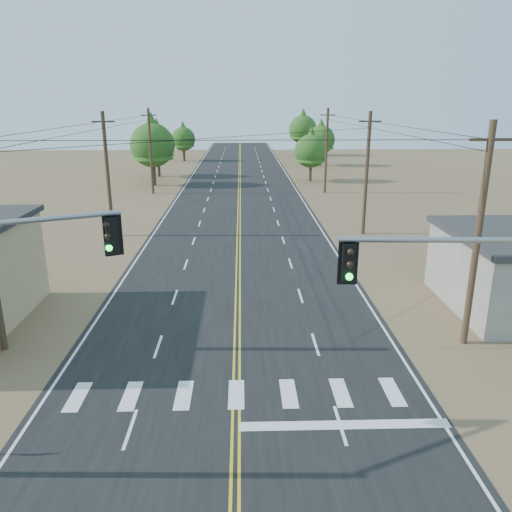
{
  "coord_description": "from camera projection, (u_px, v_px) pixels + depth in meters",
  "views": [
    {
      "loc": [
        0.26,
        -8.6,
        10.68
      ],
      "look_at": [
        0.94,
        14.57,
        3.5
      ],
      "focal_mm": 35.0,
      "sensor_mm": 36.0,
      "label": 1
    }
  ],
  "objects": [
    {
      "name": "utility_pole_left_far",
      "position": [
        151.0,
        151.0,
        59.2
      ],
      "size": [
        1.8,
        0.3,
        10.0
      ],
      "color": "#4C3826",
      "rests_on": "ground"
    },
    {
      "name": "utility_pole_left_mid",
      "position": [
        108.0,
        174.0,
        40.11
      ],
      "size": [
        1.8,
        0.3,
        10.0
      ],
      "color": "#4C3826",
      "rests_on": "ground"
    },
    {
      "name": "road",
      "position": [
        239.0,
        241.0,
        40.0
      ],
      "size": [
        15.0,
        200.0,
        0.02
      ],
      "primitive_type": "cube",
      "color": "black",
      "rests_on": "ground"
    },
    {
      "name": "tree_right_near",
      "position": [
        311.0,
        148.0,
        68.7
      ],
      "size": [
        4.55,
        4.55,
        7.59
      ],
      "color": "#3F2D1E",
      "rests_on": "ground"
    },
    {
      "name": "utility_pole_right_mid",
      "position": [
        367.0,
        173.0,
        40.7
      ],
      "size": [
        1.8,
        0.3,
        10.0
      ],
      "color": "#4C3826",
      "rests_on": "ground"
    },
    {
      "name": "utility_pole_right_near",
      "position": [
        478.0,
        236.0,
        21.6
      ],
      "size": [
        1.8,
        0.3,
        10.0
      ],
      "color": "#4C3826",
      "rests_on": "ground"
    },
    {
      "name": "utility_pole_right_far",
      "position": [
        326.0,
        150.0,
        59.79
      ],
      "size": [
        1.8,
        0.3,
        10.0
      ],
      "color": "#4C3826",
      "rests_on": "ground"
    },
    {
      "name": "tree_right_far",
      "position": [
        303.0,
        127.0,
        102.19
      ],
      "size": [
        5.72,
        5.72,
        9.54
      ],
      "color": "#3F2D1E",
      "rests_on": "ground"
    },
    {
      "name": "tree_left_near",
      "position": [
        152.0,
        141.0,
        65.0
      ],
      "size": [
        5.74,
        5.74,
        9.56
      ],
      "color": "#3F2D1E",
      "rests_on": "ground"
    },
    {
      "name": "tree_left_mid",
      "position": [
        157.0,
        141.0,
        72.85
      ],
      "size": [
        5.14,
        5.14,
        8.56
      ],
      "color": "#3F2D1E",
      "rests_on": "ground"
    },
    {
      "name": "tree_right_mid",
      "position": [
        321.0,
        137.0,
        85.68
      ],
      "size": [
        4.85,
        4.85,
        8.08
      ],
      "color": "#3F2D1E",
      "rests_on": "ground"
    },
    {
      "name": "tree_left_far",
      "position": [
        183.0,
        137.0,
        92.69
      ],
      "size": [
        4.42,
        4.42,
        7.36
      ],
      "color": "#3F2D1E",
      "rests_on": "ground"
    },
    {
      "name": "signal_mast_right",
      "position": [
        498.0,
        313.0,
        13.99
      ],
      "size": [
        6.62,
        0.58,
        7.33
      ],
      "rotation": [
        0.0,
        0.0,
        -0.05
      ],
      "color": "gray",
      "rests_on": "ground"
    }
  ]
}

